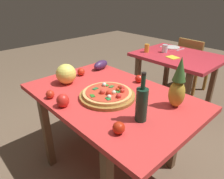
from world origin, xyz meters
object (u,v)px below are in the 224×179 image
(tomato_at_corner, at_px, (139,79))
(drinking_glass_water, at_px, (165,49))
(pizza_board, at_px, (107,96))
(dinner_plate, at_px, (172,47))
(eggplant, at_px, (101,65))
(tomato_by_bottle, at_px, (50,94))
(knife_utensil, at_px, (181,50))
(tomato_beside_pepper, at_px, (81,72))
(drinking_glass_juice, at_px, (147,48))
(wine_bottle, at_px, (142,104))
(napkin_folded, at_px, (173,57))
(dining_chair, at_px, (191,62))
(display_table, at_px, (111,104))
(fork_utensil, at_px, (163,46))
(tomato_near_board, at_px, (119,128))
(background_table, at_px, (177,63))
(pineapple_left, at_px, (178,85))
(bell_pepper, at_px, (63,101))
(melon, at_px, (66,74))
(pizza, at_px, (108,93))

(tomato_at_corner, xyz_separation_m, drinking_glass_water, (-0.40, 1.01, 0.02))
(pizza_board, relative_size, dinner_plate, 1.97)
(drinking_glass_water, bearing_deg, pizza_board, -73.33)
(eggplant, height_order, tomato_by_bottle, eggplant)
(eggplant, distance_m, knife_utensil, 1.31)
(tomato_beside_pepper, bearing_deg, drinking_glass_juice, 94.15)
(wine_bottle, xyz_separation_m, napkin_folded, (-0.59, 1.33, -0.12))
(wine_bottle, bearing_deg, dinner_plate, 116.32)
(dining_chair, relative_size, napkin_folded, 6.07)
(eggplant, bearing_deg, dinner_plate, 88.18)
(napkin_folded, bearing_deg, display_table, -80.86)
(pizza_board, distance_m, fork_utensil, 1.78)
(display_table, height_order, drinking_glass_water, drinking_glass_water)
(tomato_by_bottle, height_order, tomato_near_board, tomato_near_board)
(background_table, height_order, napkin_folded, napkin_folded)
(dinner_plate, relative_size, fork_utensil, 1.22)
(knife_utensil, bearing_deg, tomato_beside_pepper, -93.94)
(pineapple_left, relative_size, dinner_plate, 1.68)
(tomato_at_corner, bearing_deg, pizza_board, -87.27)
(drinking_glass_water, bearing_deg, knife_utensil, 72.25)
(pineapple_left, xyz_separation_m, tomato_by_bottle, (-0.72, -0.60, -0.13))
(wine_bottle, height_order, fork_utensil, wine_bottle)
(tomato_near_board, height_order, drinking_glass_juice, drinking_glass_juice)
(dining_chair, bearing_deg, knife_utensil, 94.75)
(pizza_board, xyz_separation_m, fork_utensil, (-0.62, 1.67, -0.01))
(background_table, distance_m, bell_pepper, 1.77)
(melon, distance_m, eggplant, 0.47)
(eggplant, height_order, drinking_glass_water, drinking_glass_water)
(pineapple_left, height_order, tomato_near_board, pineapple_left)
(tomato_beside_pepper, distance_m, tomato_near_board, 0.95)
(napkin_folded, bearing_deg, background_table, 94.51)
(tomato_near_board, distance_m, dinner_plate, 2.10)
(pineapple_left, bearing_deg, melon, -158.27)
(dinner_plate, bearing_deg, background_table, -43.45)
(pizza_board, distance_m, bell_pepper, 0.34)
(display_table, height_order, pizza_board, pizza_board)
(background_table, xyz_separation_m, napkin_folded, (0.01, -0.16, 0.11))
(dining_chair, xyz_separation_m, pizza_board, (0.33, -2.07, 0.29))
(pizza, bearing_deg, tomato_by_bottle, -131.55)
(tomato_beside_pepper, xyz_separation_m, fork_utensil, (-0.11, 1.56, -0.03))
(pizza, bearing_deg, background_table, 99.19)
(drinking_glass_water, xyz_separation_m, knife_utensil, (0.08, 0.27, -0.05))
(pizza_board, xyz_separation_m, tomato_near_board, (0.38, -0.25, 0.02))
(melon, relative_size, fork_utensil, 0.98)
(pizza, relative_size, eggplant, 1.90)
(display_table, bearing_deg, dining_chair, 98.92)
(background_table, bearing_deg, tomato_at_corner, -78.67)
(tomato_by_bottle, height_order, tomato_at_corner, tomato_at_corner)
(tomato_beside_pepper, xyz_separation_m, tomato_near_board, (0.88, -0.36, 0.00))
(dinner_plate, bearing_deg, melon, -89.04)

